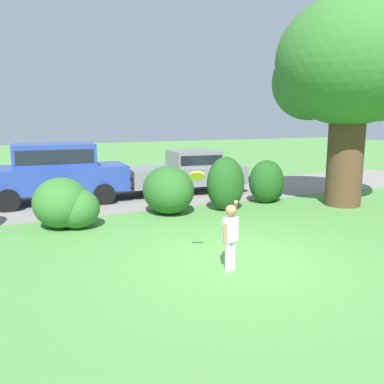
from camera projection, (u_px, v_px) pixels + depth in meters
The scene contains 11 objects.
ground_plane at pixel (236, 261), 7.82m from camera, with size 80.00×80.00×0.00m, color #518E42.
driveway_strip at pixel (131, 198), 14.06m from camera, with size 28.00×4.40×0.02m, color gray.
oak_tree_large at pixel (350, 70), 12.33m from camera, with size 4.73×4.53×6.33m.
shrub_centre_left at pixel (66, 204), 10.15m from camera, with size 1.60×1.57×1.26m.
shrub_centre at pixel (168, 190), 11.65m from camera, with size 1.44×1.69×1.38m.
shrub_centre_right at pixel (226, 184), 12.08m from camera, with size 1.16×1.00×1.60m.
shrub_far_end at pixel (267, 183), 13.25m from camera, with size 1.31×1.06×1.40m.
parked_sedan at pixel (188, 170), 14.85m from camera, with size 4.53×2.35×1.56m.
parked_suv at pixel (55, 170), 13.09m from camera, with size 4.81×2.32×1.92m.
child_thrower at pixel (231, 232), 7.23m from camera, with size 0.39×0.37×1.29m.
frisbee at pixel (197, 176), 7.27m from camera, with size 0.33×0.24×0.27m.
Camera 1 is at (-3.94, -6.40, 2.70)m, focal length 38.02 mm.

